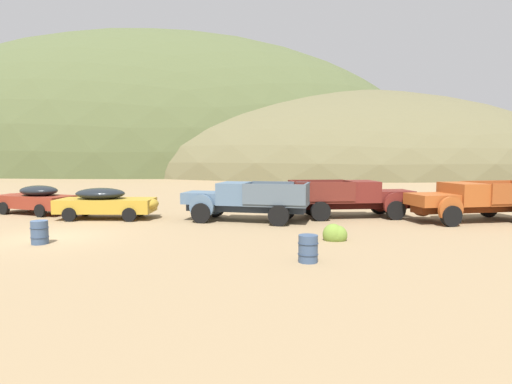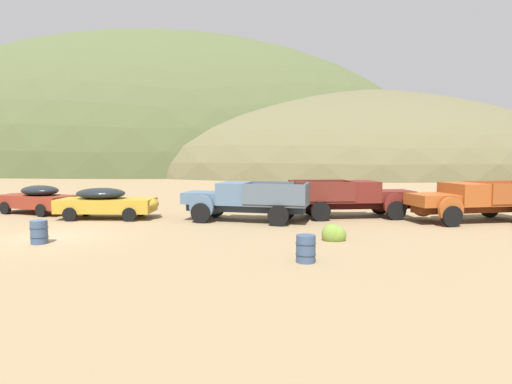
{
  "view_description": "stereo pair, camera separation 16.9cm",
  "coord_description": "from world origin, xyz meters",
  "px_view_note": "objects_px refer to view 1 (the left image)",
  "views": [
    {
      "loc": [
        9.29,
        -15.62,
        3.23
      ],
      "look_at": [
        7.53,
        5.74,
        1.36
      ],
      "focal_mm": 29.85,
      "sensor_mm": 36.0,
      "label": 1
    },
    {
      "loc": [
        9.46,
        -15.61,
        3.23
      ],
      "look_at": [
        7.53,
        5.74,
        1.36
      ],
      "focal_mm": 29.85,
      "sensor_mm": 36.0,
      "label": 2
    }
  ],
  "objects_px": {
    "car_rust_red": "(34,199)",
    "car_mustard": "(109,203)",
    "truck_chalk_blue": "(238,200)",
    "truck_oxide_orange": "(466,201)",
    "oil_drum_by_truck": "(308,249)",
    "truck_oxblood": "(359,198)",
    "oil_drum_foreground": "(40,232)"
  },
  "relations": [
    {
      "from": "oil_drum_foreground",
      "to": "oil_drum_by_truck",
      "type": "bearing_deg",
      "value": -10.87
    },
    {
      "from": "truck_chalk_blue",
      "to": "truck_oxide_orange",
      "type": "relative_size",
      "value": 0.95
    },
    {
      "from": "car_mustard",
      "to": "truck_oxblood",
      "type": "height_order",
      "value": "truck_oxblood"
    },
    {
      "from": "car_rust_red",
      "to": "oil_drum_by_truck",
      "type": "bearing_deg",
      "value": 163.81
    },
    {
      "from": "car_mustard",
      "to": "truck_chalk_blue",
      "type": "bearing_deg",
      "value": -5.37
    },
    {
      "from": "truck_chalk_blue",
      "to": "truck_oxide_orange",
      "type": "bearing_deg",
      "value": -167.93
    },
    {
      "from": "truck_oxide_orange",
      "to": "car_rust_red",
      "type": "bearing_deg",
      "value": -18.87
    },
    {
      "from": "oil_drum_by_truck",
      "to": "oil_drum_foreground",
      "type": "height_order",
      "value": "oil_drum_foreground"
    },
    {
      "from": "oil_drum_foreground",
      "to": "truck_oxblood",
      "type": "bearing_deg",
      "value": 31.51
    },
    {
      "from": "car_mustard",
      "to": "truck_oxide_orange",
      "type": "height_order",
      "value": "truck_oxide_orange"
    },
    {
      "from": "truck_oxide_orange",
      "to": "oil_drum_foreground",
      "type": "relative_size",
      "value": 7.76
    },
    {
      "from": "car_rust_red",
      "to": "truck_chalk_blue",
      "type": "height_order",
      "value": "truck_chalk_blue"
    },
    {
      "from": "truck_oxide_orange",
      "to": "oil_drum_by_truck",
      "type": "relative_size",
      "value": 8.03
    },
    {
      "from": "car_rust_red",
      "to": "truck_chalk_blue",
      "type": "relative_size",
      "value": 0.76
    },
    {
      "from": "car_mustard",
      "to": "oil_drum_by_truck",
      "type": "xyz_separation_m",
      "value": [
        9.71,
        -8.01,
        -0.4
      ]
    },
    {
      "from": "car_rust_red",
      "to": "truck_chalk_blue",
      "type": "distance_m",
      "value": 11.66
    },
    {
      "from": "truck_chalk_blue",
      "to": "oil_drum_by_truck",
      "type": "xyz_separation_m",
      "value": [
        3.12,
        -7.82,
        -0.6
      ]
    },
    {
      "from": "truck_chalk_blue",
      "to": "car_rust_red",
      "type": "bearing_deg",
      "value": 0.22
    },
    {
      "from": "oil_drum_foreground",
      "to": "car_rust_red",
      "type": "bearing_deg",
      "value": 123.28
    },
    {
      "from": "car_rust_red",
      "to": "oil_drum_foreground",
      "type": "xyz_separation_m",
      "value": [
        5.04,
        -7.68,
        -0.39
      ]
    },
    {
      "from": "car_rust_red",
      "to": "truck_oxide_orange",
      "type": "xyz_separation_m",
      "value": [
        22.56,
        -1.05,
        0.22
      ]
    },
    {
      "from": "truck_chalk_blue",
      "to": "truck_oxblood",
      "type": "height_order",
      "value": "same"
    },
    {
      "from": "truck_oxide_orange",
      "to": "oil_drum_by_truck",
      "type": "xyz_separation_m",
      "value": [
        -7.91,
        -8.48,
        -0.62
      ]
    },
    {
      "from": "car_mustard",
      "to": "truck_chalk_blue",
      "type": "distance_m",
      "value": 6.6
    },
    {
      "from": "car_rust_red",
      "to": "truck_oxide_orange",
      "type": "bearing_deg",
      "value": -165.84
    },
    {
      "from": "car_mustard",
      "to": "truck_oxide_orange",
      "type": "distance_m",
      "value": 17.63
    },
    {
      "from": "truck_chalk_blue",
      "to": "truck_oxide_orange",
      "type": "xyz_separation_m",
      "value": [
        11.03,
        0.66,
        0.02
      ]
    },
    {
      "from": "oil_drum_by_truck",
      "to": "truck_chalk_blue",
      "type": "bearing_deg",
      "value": 111.78
    },
    {
      "from": "truck_oxblood",
      "to": "oil_drum_by_truck",
      "type": "bearing_deg",
      "value": -117.72
    },
    {
      "from": "car_rust_red",
      "to": "oil_drum_foreground",
      "type": "height_order",
      "value": "car_rust_red"
    },
    {
      "from": "car_rust_red",
      "to": "car_mustard",
      "type": "relative_size",
      "value": 0.94
    },
    {
      "from": "car_rust_red",
      "to": "oil_drum_by_truck",
      "type": "xyz_separation_m",
      "value": [
        14.66,
        -9.52,
        -0.4
      ]
    }
  ]
}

